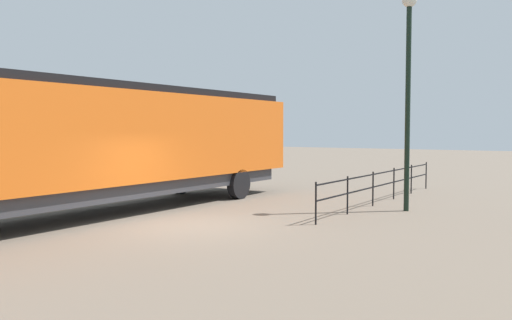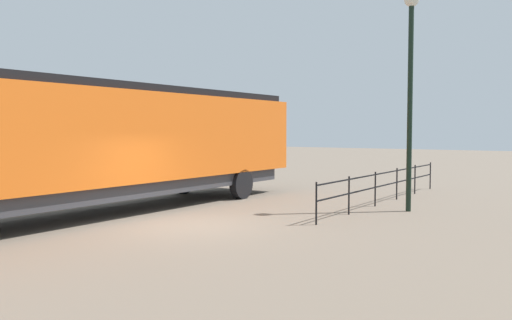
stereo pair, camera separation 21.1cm
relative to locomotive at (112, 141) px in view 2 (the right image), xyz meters
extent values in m
plane|color=#756656|center=(3.52, -0.53, -2.23)|extent=(120.00, 120.00, 0.00)
cube|color=orange|center=(0.00, -0.51, 0.12)|extent=(3.19, 16.75, 2.71)
cube|color=black|center=(0.00, 6.72, -0.28)|extent=(3.07, 2.30, 1.90)
cube|color=black|center=(0.00, -0.51, 1.60)|extent=(2.87, 16.08, 0.24)
cube|color=#38383D|center=(0.00, -0.51, -1.46)|extent=(2.87, 15.41, 0.45)
cylinder|color=black|center=(-1.45, 4.85, -1.68)|extent=(0.30, 1.10, 1.10)
cylinder|color=black|center=(1.45, 4.85, -1.68)|extent=(0.30, 1.10, 1.10)
cylinder|color=black|center=(7.59, 5.30, 0.99)|extent=(0.16, 0.16, 6.45)
cube|color=black|center=(6.31, 6.82, -1.16)|extent=(0.04, 10.61, 0.04)
cube|color=black|center=(6.31, 6.82, -1.59)|extent=(0.04, 10.61, 0.04)
cylinder|color=black|center=(6.31, 1.52, -1.65)|extent=(0.05, 0.05, 1.16)
cylinder|color=black|center=(6.31, 3.64, -1.65)|extent=(0.05, 0.05, 1.16)
cylinder|color=black|center=(6.31, 5.76, -1.65)|extent=(0.05, 0.05, 1.16)
cylinder|color=black|center=(6.31, 7.88, -1.65)|extent=(0.05, 0.05, 1.16)
cylinder|color=black|center=(6.31, 10.01, -1.65)|extent=(0.05, 0.05, 1.16)
cylinder|color=black|center=(6.31, 12.13, -1.65)|extent=(0.05, 0.05, 1.16)
camera|label=1|loc=(12.83, -11.44, 0.33)|focal=37.74mm
camera|label=2|loc=(13.00, -11.33, 0.33)|focal=37.74mm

